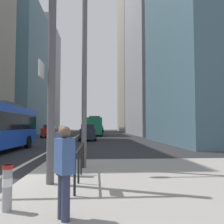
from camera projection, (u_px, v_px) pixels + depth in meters
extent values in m
plane|color=#28282B|center=(67.00, 141.00, 27.29)|extent=(160.00, 160.00, 0.00)
cube|color=gray|center=(174.00, 186.00, 6.75)|extent=(9.00, 10.00, 0.15)
cube|color=beige|center=(75.00, 137.00, 37.26)|extent=(0.20, 80.00, 0.01)
cube|color=slate|center=(10.00, 68.00, 53.00)|extent=(13.41, 18.81, 29.04)
cube|color=gray|center=(37.00, 78.00, 77.15)|extent=(12.12, 21.00, 34.31)
cube|color=#9E9EA3|center=(162.00, 37.00, 50.10)|extent=(12.86, 22.67, 40.85)
cube|color=gray|center=(138.00, 49.00, 77.61)|extent=(11.88, 22.30, 53.43)
cube|color=#4C4C51|center=(3.00, 105.00, 16.91)|extent=(1.87, 4.14, 0.30)
cylinder|color=black|center=(28.00, 142.00, 18.73)|extent=(0.33, 1.01, 1.00)
cube|color=#198456|center=(95.00, 126.00, 42.89)|extent=(2.81, 11.24, 2.75)
cube|color=black|center=(95.00, 124.00, 42.91)|extent=(2.85, 11.01, 1.10)
cube|color=#4C4C51|center=(95.00, 117.00, 41.31)|extent=(1.86, 4.07, 0.30)
cylinder|color=black|center=(90.00, 132.00, 46.34)|extent=(0.33, 1.01, 1.00)
cylinder|color=black|center=(102.00, 132.00, 46.44)|extent=(0.33, 1.01, 1.00)
cylinder|color=black|center=(87.00, 134.00, 39.21)|extent=(0.33, 1.01, 1.00)
cylinder|color=black|center=(102.00, 133.00, 39.31)|extent=(0.33, 1.01, 1.00)
cube|color=maroon|center=(50.00, 132.00, 36.48)|extent=(1.79, 4.57, 1.10)
cube|color=black|center=(50.00, 126.00, 36.68)|extent=(1.50, 2.47, 0.52)
cylinder|color=black|center=(54.00, 136.00, 34.97)|extent=(0.22, 0.64, 0.64)
cylinder|color=black|center=(41.00, 136.00, 34.84)|extent=(0.22, 0.64, 0.64)
cylinder|color=black|center=(57.00, 135.00, 38.06)|extent=(0.22, 0.64, 0.64)
cylinder|color=black|center=(46.00, 135.00, 37.93)|extent=(0.22, 0.64, 0.64)
cube|color=black|center=(100.00, 129.00, 65.49)|extent=(1.95, 4.52, 1.10)
cube|color=black|center=(100.00, 126.00, 65.39)|extent=(1.59, 2.46, 0.52)
cylinder|color=black|center=(96.00, 131.00, 66.86)|extent=(0.24, 0.65, 0.64)
cylinder|color=black|center=(103.00, 131.00, 67.06)|extent=(0.24, 0.65, 0.64)
cylinder|color=black|center=(97.00, 131.00, 63.86)|extent=(0.24, 0.65, 0.64)
cylinder|color=black|center=(103.00, 131.00, 64.05)|extent=(0.24, 0.65, 0.64)
cube|color=#232838|center=(88.00, 133.00, 28.73)|extent=(1.94, 4.45, 1.10)
cube|color=black|center=(88.00, 127.00, 28.63)|extent=(1.58, 2.42, 0.52)
cylinder|color=black|center=(80.00, 137.00, 30.09)|extent=(0.24, 0.65, 0.64)
cylinder|color=black|center=(95.00, 137.00, 30.28)|extent=(0.24, 0.65, 0.64)
cylinder|color=black|center=(79.00, 139.00, 27.12)|extent=(0.24, 0.65, 0.64)
cylinder|color=black|center=(95.00, 138.00, 27.31)|extent=(0.24, 0.65, 0.64)
cylinder|color=#515156|center=(52.00, 78.00, 6.84)|extent=(0.22, 0.22, 6.00)
cube|color=white|center=(41.00, 70.00, 6.65)|extent=(0.04, 0.60, 0.44)
cylinder|color=#56565B|center=(84.00, 67.00, 9.56)|extent=(0.20, 0.20, 8.00)
cylinder|color=#99999E|center=(7.00, 188.00, 4.57)|extent=(0.18, 0.18, 0.88)
cylinder|color=white|center=(7.00, 182.00, 4.57)|extent=(0.19, 0.19, 0.16)
cylinder|color=#B21E19|center=(8.00, 167.00, 4.59)|extent=(0.20, 0.20, 0.08)
cylinder|color=black|center=(75.00, 175.00, 5.55)|extent=(0.06, 0.06, 0.95)
cylinder|color=black|center=(79.00, 166.00, 6.76)|extent=(0.06, 0.06, 0.95)
cylinder|color=black|center=(81.00, 160.00, 7.97)|extent=(0.06, 0.06, 0.95)
cylinder|color=black|center=(83.00, 156.00, 9.18)|extent=(0.06, 0.06, 0.95)
cylinder|color=black|center=(80.00, 148.00, 7.39)|extent=(0.06, 3.65, 0.06)
cylinder|color=#2D334C|center=(66.00, 198.00, 4.08)|extent=(0.15, 0.15, 0.79)
cylinder|color=#2D334C|center=(62.00, 195.00, 4.21)|extent=(0.15, 0.15, 0.79)
cube|color=#38568E|center=(64.00, 156.00, 4.19)|extent=(0.40, 0.45, 0.61)
sphere|color=brown|center=(65.00, 132.00, 4.21)|extent=(0.22, 0.22, 0.22)
cylinder|color=black|center=(64.00, 163.00, 7.89)|extent=(0.15, 0.15, 0.80)
cylinder|color=black|center=(59.00, 163.00, 7.90)|extent=(0.15, 0.15, 0.80)
cube|color=#38568E|center=(61.00, 141.00, 7.94)|extent=(0.41, 0.29, 0.62)
sphere|color=brown|center=(62.00, 129.00, 7.96)|extent=(0.22, 0.22, 0.22)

